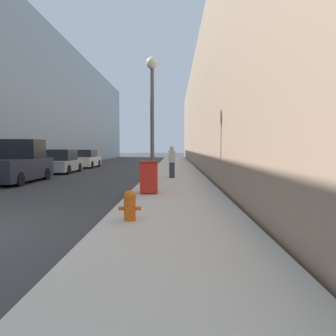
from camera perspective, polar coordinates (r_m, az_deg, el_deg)
The scene contains 10 objects.
sidewalk_right at distance 24.00m, azimuth 1.28°, elevation -0.44°, with size 3.36×60.00×0.15m.
building_left_glass at distance 36.18m, azimuth -26.31°, elevation 10.06°, with size 12.00×60.00×12.15m.
building_right_stone at distance 33.06m, azimuth 15.07°, elevation 9.48°, with size 12.00×60.00×10.45m.
fire_hydrant at distance 7.32m, azimuth -6.67°, elevation -6.36°, with size 0.50×0.39×0.67m.
trash_bin at distance 11.55m, azimuth -3.32°, elevation -1.52°, with size 0.60×0.68×1.14m.
lamppost at distance 14.37m, azimuth -2.78°, elevation 11.34°, with size 0.52×0.52×5.48m.
pickup_truck at distance 18.27m, azimuth -24.92°, elevation 0.52°, with size 2.19×4.99×2.19m.
parked_sedan_near at distance 23.99m, azimuth -18.05°, elevation 0.96°, with size 1.92×4.16×1.63m.
parked_sedan_far at distance 29.74m, azimuth -14.25°, elevation 1.47°, with size 1.99×4.29×1.57m.
pedestrian_on_sidewalk at distance 17.35m, azimuth 0.69°, elevation 1.07°, with size 0.34×0.22×1.69m.
Camera 1 is at (5.46, -5.94, 1.77)m, focal length 35.00 mm.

